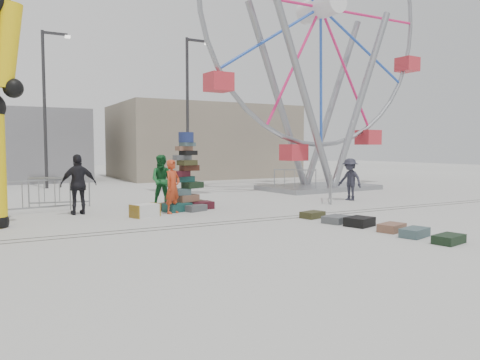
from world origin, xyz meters
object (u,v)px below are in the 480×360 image
barricade_dummy_c (60,192)px  pedestrian_black (79,184)px  barricade_wheel_front (330,188)px  pedestrian_red (173,187)px  lamp_post_right (189,104)px  steamer_trunk (145,211)px  pedestrian_green (163,180)px  ferris_wheel (320,31)px  pedestrian_grey (350,179)px  lamp_post_left (46,101)px  barricade_wheel_back (295,180)px  suitcase_tower (185,188)px  barricade_dummy_b (39,196)px

barricade_dummy_c → pedestrian_black: size_ratio=1.05×
barricade_wheel_front → pedestrian_red: (-6.54, -0.13, 0.31)m
lamp_post_right → steamer_trunk: bearing=-119.2°
steamer_trunk → pedestrian_red: (1.01, 0.30, 0.67)m
pedestrian_red → pedestrian_green: 2.08m
ferris_wheel → pedestrian_red: 12.48m
ferris_wheel → pedestrian_grey: bearing=-116.5°
lamp_post_right → barricade_dummy_c: bearing=-140.0°
lamp_post_right → steamer_trunk: lamp_post_right is taller
pedestrian_black → pedestrian_grey: bearing=171.1°
ferris_wheel → steamer_trunk: (-10.39, -4.77, -7.58)m
lamp_post_left → barricade_dummy_c: bearing=-93.8°
steamer_trunk → pedestrian_green: size_ratio=0.45×
lamp_post_left → barricade_dummy_c: lamp_post_left is taller
barricade_wheel_back → pedestrian_red: pedestrian_red is taller
suitcase_tower → barricade_dummy_b: 4.72m
pedestrian_green → pedestrian_red: bearing=-72.0°
barricade_dummy_c → pedestrian_grey: size_ratio=1.19×
pedestrian_red → pedestrian_green: (0.38, 2.04, 0.06)m
lamp_post_left → lamp_post_right: bearing=-15.9°
lamp_post_left → barricade_wheel_back: size_ratio=4.00×
lamp_post_left → pedestrian_black: size_ratio=4.20×
barricade_wheel_back → pedestrian_grey: pedestrian_grey is taller
pedestrian_black → pedestrian_red: bearing=153.4°
barricade_dummy_c → pedestrian_red: bearing=-37.1°
pedestrian_red → barricade_dummy_c: bearing=99.8°
ferris_wheel → barricade_wheel_front: ferris_wheel is taller
pedestrian_grey → pedestrian_red: bearing=-99.3°
pedestrian_green → barricade_wheel_back: bearing=43.8°
ferris_wheel → pedestrian_black: (-12.06, -3.28, -6.82)m
barricade_dummy_b → barricade_wheel_back: 11.51m
barricade_wheel_back → lamp_post_left: bearing=-169.0°
ferris_wheel → barricade_dummy_c: ferris_wheel is taller
barricade_dummy_c → pedestrian_red: size_ratio=1.16×
lamp_post_right → lamp_post_left: 7.28m
suitcase_tower → pedestrian_grey: suitcase_tower is taller
barricade_wheel_front → pedestrian_red: size_ratio=1.16×
lamp_post_left → barricade_wheel_front: 15.15m
suitcase_tower → pedestrian_grey: bearing=-16.5°
ferris_wheel → pedestrian_black: bearing=-168.2°
barricade_dummy_b → pedestrian_red: size_ratio=1.16×
ferris_wheel → steamer_trunk: 13.72m
suitcase_tower → barricade_wheel_back: 7.67m
steamer_trunk → pedestrian_black: (-1.68, 1.49, 0.76)m
pedestrian_grey → barricade_dummy_b: bearing=-110.6°
lamp_post_right → barricade_wheel_front: (1.96, -9.57, -3.93)m
barricade_dummy_b → barricade_wheel_back: same height
suitcase_tower → barricade_wheel_back: (6.90, 3.35, -0.18)m
lamp_post_right → barricade_dummy_b: (-8.34, -7.50, -3.93)m
lamp_post_left → barricade_dummy_b: (-1.34, -9.50, -3.93)m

